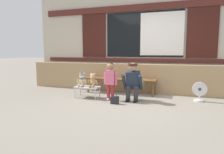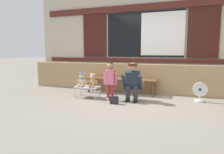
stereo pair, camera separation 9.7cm
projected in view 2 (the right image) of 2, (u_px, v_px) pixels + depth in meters
name	position (u px, v px, depth m)	size (l,w,h in m)	color
ground_plane	(128.00, 104.00, 4.74)	(60.00, 60.00, 0.00)	gray
brick_low_wall	(141.00, 78.00, 6.01)	(7.39, 0.25, 0.85)	tan
shop_facade	(145.00, 32.00, 6.32)	(7.54, 0.26, 3.63)	beige
wooden_bench_long	(120.00, 81.00, 5.86)	(2.10, 0.40, 0.44)	brown
small_display_bench	(87.00, 88.00, 5.33)	(0.64, 0.36, 0.30)	silver
teddy_bear_with_hat	(82.00, 80.00, 5.36)	(0.28, 0.27, 0.36)	#CCB289
teddy_bear_plain	(93.00, 81.00, 5.25)	(0.28, 0.26, 0.36)	tan
child_standing	(110.00, 77.00, 5.00)	(0.35, 0.18, 0.96)	#B7282D
adult_crouching	(133.00, 82.00, 4.96)	(0.50, 0.49, 0.95)	#333338
handbag_on_ground	(114.00, 100.00, 4.70)	(0.18, 0.11, 0.27)	#232328
floor_fan	(200.00, 92.00, 4.88)	(0.34, 0.24, 0.48)	silver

